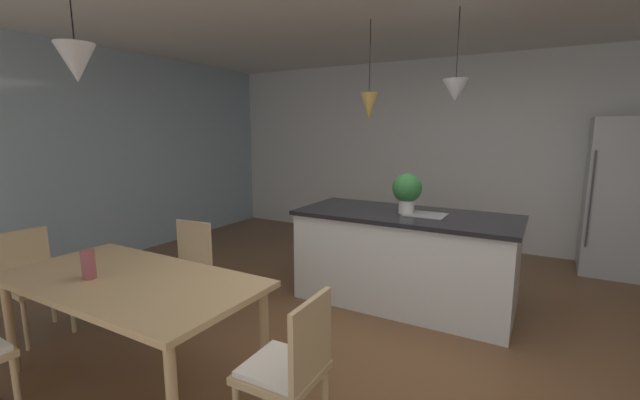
{
  "coord_description": "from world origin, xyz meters",
  "views": [
    {
      "loc": [
        0.93,
        -2.89,
        1.69
      ],
      "look_at": [
        -0.87,
        0.28,
        1.05
      ],
      "focal_mm": 22.85,
      "sensor_mm": 36.0,
      "label": 1
    }
  ],
  "objects_px": {
    "chair_window_end": "(33,279)",
    "potted_plant_on_island": "(407,190)",
    "chair_far_left": "(185,268)",
    "refrigerator": "(617,197)",
    "vase_on_dining_table": "(88,264)",
    "kitchen_island": "(404,257)",
    "chair_kitchen_end": "(289,367)",
    "dining_table": "(130,288)"
  },
  "relations": [
    {
      "from": "chair_window_end",
      "to": "potted_plant_on_island",
      "type": "height_order",
      "value": "potted_plant_on_island"
    },
    {
      "from": "chair_kitchen_end",
      "to": "vase_on_dining_table",
      "type": "xyz_separation_m",
      "value": [
        -1.49,
        -0.13,
        0.34
      ]
    },
    {
      "from": "dining_table",
      "to": "potted_plant_on_island",
      "type": "xyz_separation_m",
      "value": [
        1.19,
        2.12,
        0.47
      ]
    },
    {
      "from": "dining_table",
      "to": "kitchen_island",
      "type": "relative_size",
      "value": 0.87
    },
    {
      "from": "potted_plant_on_island",
      "to": "chair_window_end",
      "type": "bearing_deg",
      "value": -139.19
    },
    {
      "from": "chair_window_end",
      "to": "chair_far_left",
      "type": "bearing_deg",
      "value": 43.75
    },
    {
      "from": "chair_window_end",
      "to": "refrigerator",
      "type": "relative_size",
      "value": 0.48
    },
    {
      "from": "chair_far_left",
      "to": "potted_plant_on_island",
      "type": "height_order",
      "value": "potted_plant_on_island"
    },
    {
      "from": "kitchen_island",
      "to": "potted_plant_on_island",
      "type": "bearing_deg",
      "value": 0.0
    },
    {
      "from": "chair_far_left",
      "to": "kitchen_island",
      "type": "distance_m",
      "value": 2.05
    },
    {
      "from": "dining_table",
      "to": "chair_window_end",
      "type": "relative_size",
      "value": 2.05
    },
    {
      "from": "kitchen_island",
      "to": "vase_on_dining_table",
      "type": "bearing_deg",
      "value": -122.01
    },
    {
      "from": "chair_window_end",
      "to": "chair_far_left",
      "type": "height_order",
      "value": "same"
    },
    {
      "from": "dining_table",
      "to": "kitchen_island",
      "type": "height_order",
      "value": "kitchen_island"
    },
    {
      "from": "dining_table",
      "to": "refrigerator",
      "type": "distance_m",
      "value": 5.17
    },
    {
      "from": "chair_kitchen_end",
      "to": "refrigerator",
      "type": "xyz_separation_m",
      "value": [
        1.79,
        4.16,
        0.44
      ]
    },
    {
      "from": "chair_kitchen_end",
      "to": "vase_on_dining_table",
      "type": "height_order",
      "value": "vase_on_dining_table"
    },
    {
      "from": "kitchen_island",
      "to": "refrigerator",
      "type": "relative_size",
      "value": 1.13
    },
    {
      "from": "chair_window_end",
      "to": "kitchen_island",
      "type": "xyz_separation_m",
      "value": [
        2.45,
        2.12,
        -0.01
      ]
    },
    {
      "from": "kitchen_island",
      "to": "potted_plant_on_island",
      "type": "xyz_separation_m",
      "value": [
        0.0,
        0.0,
        0.66
      ]
    },
    {
      "from": "chair_window_end",
      "to": "chair_kitchen_end",
      "type": "xyz_separation_m",
      "value": [
        2.53,
        -0.0,
        0.0
      ]
    },
    {
      "from": "kitchen_island",
      "to": "refrigerator",
      "type": "bearing_deg",
      "value": 47.41
    },
    {
      "from": "vase_on_dining_table",
      "to": "dining_table",
      "type": "bearing_deg",
      "value": 30.31
    },
    {
      "from": "refrigerator",
      "to": "potted_plant_on_island",
      "type": "distance_m",
      "value": 2.77
    },
    {
      "from": "chair_far_left",
      "to": "potted_plant_on_island",
      "type": "bearing_deg",
      "value": 39.1
    },
    {
      "from": "kitchen_island",
      "to": "vase_on_dining_table",
      "type": "distance_m",
      "value": 2.68
    },
    {
      "from": "chair_far_left",
      "to": "kitchen_island",
      "type": "bearing_deg",
      "value": 39.17
    },
    {
      "from": "chair_far_left",
      "to": "refrigerator",
      "type": "xyz_separation_m",
      "value": [
        3.46,
        3.33,
        0.44
      ]
    },
    {
      "from": "kitchen_island",
      "to": "potted_plant_on_island",
      "type": "height_order",
      "value": "potted_plant_on_island"
    },
    {
      "from": "vase_on_dining_table",
      "to": "chair_kitchen_end",
      "type": "bearing_deg",
      "value": 5.04
    },
    {
      "from": "chair_kitchen_end",
      "to": "kitchen_island",
      "type": "xyz_separation_m",
      "value": [
        -0.08,
        2.12,
        -0.01
      ]
    },
    {
      "from": "chair_window_end",
      "to": "chair_kitchen_end",
      "type": "bearing_deg",
      "value": -0.05
    },
    {
      "from": "vase_on_dining_table",
      "to": "potted_plant_on_island",
      "type": "bearing_deg",
      "value": 57.92
    },
    {
      "from": "chair_far_left",
      "to": "vase_on_dining_table",
      "type": "xyz_separation_m",
      "value": [
        0.18,
        -0.95,
        0.34
      ]
    },
    {
      "from": "chair_window_end",
      "to": "potted_plant_on_island",
      "type": "relative_size",
      "value": 2.28
    },
    {
      "from": "dining_table",
      "to": "vase_on_dining_table",
      "type": "bearing_deg",
      "value": -149.69
    },
    {
      "from": "vase_on_dining_table",
      "to": "refrigerator",
      "type": "bearing_deg",
      "value": 52.59
    },
    {
      "from": "chair_kitchen_end",
      "to": "chair_far_left",
      "type": "distance_m",
      "value": 1.86
    },
    {
      "from": "chair_far_left",
      "to": "refrigerator",
      "type": "relative_size",
      "value": 0.48
    },
    {
      "from": "chair_kitchen_end",
      "to": "vase_on_dining_table",
      "type": "relative_size",
      "value": 4.52
    },
    {
      "from": "chair_kitchen_end",
      "to": "potted_plant_on_island",
      "type": "bearing_deg",
      "value": 92.05
    },
    {
      "from": "chair_far_left",
      "to": "vase_on_dining_table",
      "type": "distance_m",
      "value": 1.03
    }
  ]
}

